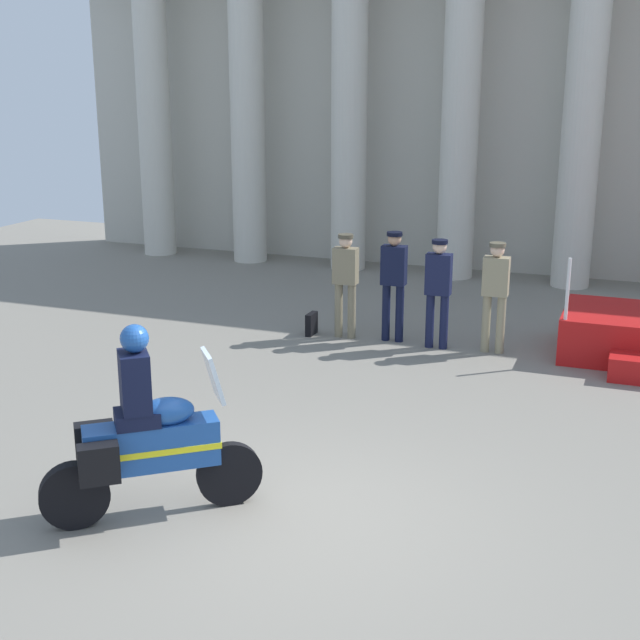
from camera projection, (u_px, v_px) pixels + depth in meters
The scene contains 8 objects.
ground_plane at pixel (296, 519), 8.17m from camera, with size 28.00×28.00×0.00m, color gray.
colonnade_backdrop at pixel (467, 81), 17.52m from camera, with size 18.29×1.60×7.55m.
officer_in_row_0 at pixel (345, 277), 13.63m from camera, with size 0.39×0.24×1.67m.
officer_in_row_1 at pixel (394, 277), 13.43m from camera, with size 0.39×0.24×1.74m.
officer_in_row_2 at pixel (438, 285), 13.08m from camera, with size 0.39×0.24×1.69m.
officer_in_row_3 at pixel (495, 288), 12.86m from camera, with size 0.39×0.24×1.69m.
motorcycle_with_rider at pixel (144, 439), 8.02m from camera, with size 1.70×1.40×1.90m.
briefcase_on_ground at pixel (312, 324), 13.98m from camera, with size 0.10×0.32×0.36m, color black.
Camera 1 is at (2.83, -6.79, 4.03)m, focal length 48.59 mm.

